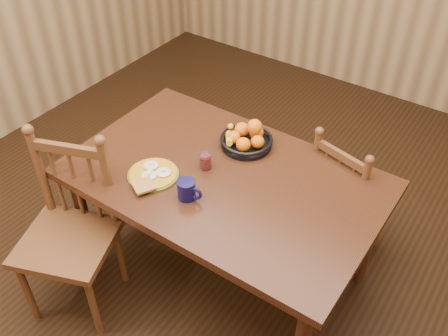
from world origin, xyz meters
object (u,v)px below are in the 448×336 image
Objects in this scene: chair_far at (346,196)px; fruit_bowl at (247,138)px; coffee_mug at (187,190)px; chair_near at (70,233)px; dining_table at (224,188)px; breakfast_plate at (153,174)px.

fruit_bowl is at bearing 42.21° from chair_far.
coffee_mug is (-0.53, -0.80, 0.38)m from chair_far.
chair_far is 1.56m from chair_near.
fruit_bowl is at bearing 98.83° from dining_table.
chair_far is 0.70m from fruit_bowl.
dining_table is at bearing 25.40° from chair_near.
coffee_mug is at bearing -5.31° from breakfast_plate.
chair_far is 2.84× the size of breakfast_plate.
dining_table is 1.57× the size of chair_near.
breakfast_plate is at bearing 58.74° from chair_far.
dining_table is 1.84× the size of chair_far.
coffee_mug reaches higher than dining_table.
chair_far is 1.15m from breakfast_plate.
chair_near is 1.06m from fruit_bowl.
dining_table is at bearing 63.31° from chair_far.
breakfast_plate is at bearing 174.69° from coffee_mug.
chair_far is at bearing 28.54° from fruit_bowl.
breakfast_plate is at bearing 33.67° from chair_near.
breakfast_plate is 0.25m from coffee_mug.
breakfast_plate is (-0.30, -0.21, 0.10)m from dining_table.
chair_far is at bearing 26.95° from chair_near.
dining_table is 0.38m from breakfast_plate.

